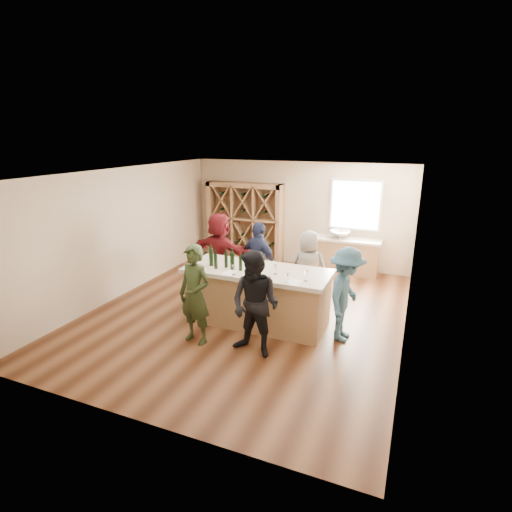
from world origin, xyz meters
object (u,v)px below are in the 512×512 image
at_px(wine_bottle_f, 253,267).
at_px(wine_rack, 245,222).
at_px(wine_bottle_d, 232,261).
at_px(wine_bottle_e, 241,264).
at_px(person_far_mid, 259,261).
at_px(person_near_left, 195,295).
at_px(tasting_counter_base, 257,298).
at_px(wine_bottle_c, 226,260).
at_px(wine_bottle_b, 216,261).
at_px(person_far_right, 308,268).
at_px(person_near_right, 255,305).
at_px(sink, 340,234).
at_px(wine_bottle_a, 211,257).
at_px(person_server, 346,295).
at_px(person_far_left, 220,253).

bearing_deg(wine_bottle_f, wine_rack, 115.86).
height_order(wine_rack, wine_bottle_d, wine_rack).
height_order(wine_bottle_e, person_far_mid, person_far_mid).
xyz_separation_m(person_near_left, person_far_mid, (0.28, 2.19, -0.01)).
bearing_deg(wine_bottle_d, tasting_counter_base, 23.98).
relative_size(wine_bottle_c, wine_bottle_d, 0.86).
relative_size(wine_bottle_b, person_far_mid, 0.16).
bearing_deg(wine_bottle_b, person_far_right, 47.08).
bearing_deg(person_near_right, sink, 94.56).
height_order(person_near_right, person_far_mid, person_near_right).
height_order(wine_rack, person_far_mid, wine_rack).
distance_m(wine_bottle_a, person_server, 2.58).
bearing_deg(wine_rack, person_far_left, -79.29).
relative_size(person_near_left, person_far_left, 0.95).
height_order(tasting_counter_base, wine_bottle_d, wine_bottle_d).
xyz_separation_m(wine_bottle_d, wine_bottle_e, (0.16, 0.01, -0.03)).
height_order(sink, tasting_counter_base, sink).
relative_size(wine_bottle_d, person_far_mid, 0.19).
bearing_deg(wine_bottle_c, wine_rack, 108.77).
bearing_deg(person_far_mid, person_far_right, -148.94).
height_order(wine_rack, person_near_left, wine_rack).
xyz_separation_m(sink, person_far_left, (-2.24, -2.38, -0.09)).
xyz_separation_m(sink, tasting_counter_base, (-0.85, -3.55, -0.51)).
relative_size(wine_rack, person_far_right, 1.38).
bearing_deg(wine_rack, wine_bottle_c, -71.23).
xyz_separation_m(wine_bottle_a, person_near_left, (0.19, -0.95, -0.38)).
bearing_deg(wine_bottle_d, wine_bottle_b, -167.17).
distance_m(wine_bottle_e, person_far_mid, 1.35).
bearing_deg(wine_bottle_a, person_far_mid, 69.15).
height_order(wine_bottle_a, person_server, person_server).
relative_size(wine_bottle_a, wine_bottle_e, 1.27).
bearing_deg(person_far_right, sink, -108.67).
xyz_separation_m(tasting_counter_base, person_far_right, (0.65, 1.22, 0.30)).
bearing_deg(wine_bottle_a, wine_bottle_d, -6.78).
bearing_deg(person_far_mid, wine_bottle_a, 94.10).
bearing_deg(wine_rack, person_near_right, -64.34).
height_order(wine_bottle_a, person_far_left, person_far_left).
height_order(wine_bottle_a, person_far_mid, person_far_mid).
xyz_separation_m(wine_bottle_c, person_far_right, (1.23, 1.34, -0.42)).
distance_m(wine_bottle_d, person_near_right, 1.27).
relative_size(wine_bottle_e, person_near_left, 0.15).
bearing_deg(wine_bottle_e, person_far_left, 130.00).
xyz_separation_m(wine_bottle_a, person_far_left, (-0.50, 1.30, -0.33)).
relative_size(wine_rack, wine_bottle_b, 7.92).
bearing_deg(wine_bottle_b, person_server, 5.64).
bearing_deg(person_near_left, sink, 81.79).
bearing_deg(person_near_left, wine_bottle_a, 111.53).
relative_size(wine_bottle_d, wine_bottle_f, 1.08).
bearing_deg(person_far_left, person_near_right, 142.43).
height_order(tasting_counter_base, wine_bottle_e, wine_bottle_e).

